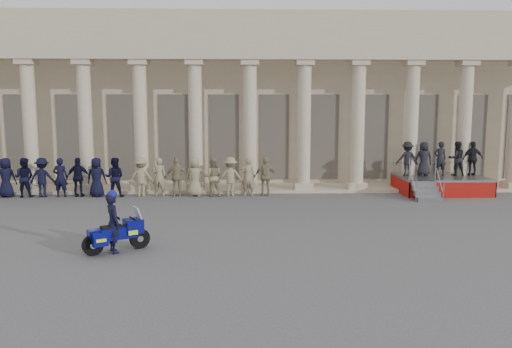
% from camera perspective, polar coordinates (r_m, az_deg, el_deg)
% --- Properties ---
extents(ground, '(90.00, 90.00, 0.00)m').
position_cam_1_polar(ground, '(16.46, -4.74, -6.69)').
color(ground, '#4D4D50').
rests_on(ground, ground).
extents(building, '(40.00, 12.50, 9.00)m').
position_cam_1_polar(building, '(30.70, -3.38, 8.40)').
color(building, '#BCAC8D').
rests_on(building, ground).
extents(officer_rank, '(16.94, 0.68, 1.81)m').
position_cam_1_polar(officer_rank, '(24.09, -18.61, -0.35)').
color(officer_rank, black).
rests_on(officer_rank, ground).
extents(reviewing_stand, '(4.21, 3.91, 2.46)m').
position_cam_1_polar(reviewing_stand, '(25.40, 20.04, 0.92)').
color(reviewing_stand, gray).
rests_on(reviewing_stand, ground).
extents(motorcycle, '(1.71, 1.28, 1.23)m').
position_cam_1_polar(motorcycle, '(14.68, -15.58, -6.55)').
color(motorcycle, black).
rests_on(motorcycle, ground).
extents(rider, '(0.67, 0.74, 1.79)m').
position_cam_1_polar(rider, '(14.57, -16.03, -5.25)').
color(rider, black).
rests_on(rider, ground).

